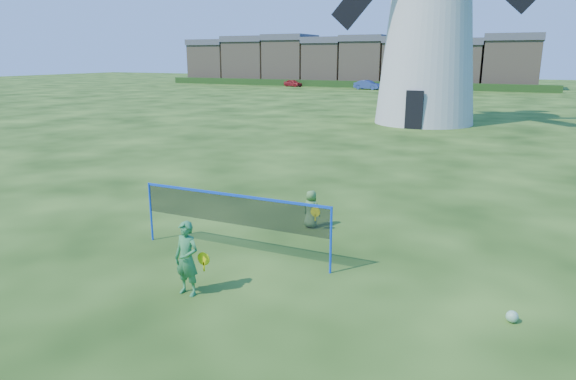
{
  "coord_description": "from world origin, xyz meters",
  "views": [
    {
      "loc": [
        5.39,
        -10.5,
        4.7
      ],
      "look_at": [
        0.2,
        0.5,
        1.5
      ],
      "focal_mm": 31.8,
      "sensor_mm": 36.0,
      "label": 1
    }
  ],
  "objects_px": {
    "player_girl": "(187,259)",
    "player_boy": "(311,209)",
    "car_left": "(293,83)",
    "play_ball": "(512,317)",
    "windmill": "(430,18)",
    "badminton_net": "(233,210)",
    "car_right": "(368,85)"
  },
  "relations": [
    {
      "from": "windmill",
      "to": "play_ball",
      "type": "height_order",
      "value": "windmill"
    },
    {
      "from": "car_left",
      "to": "car_right",
      "type": "bearing_deg",
      "value": -79.5
    },
    {
      "from": "player_boy",
      "to": "car_right",
      "type": "relative_size",
      "value": 0.27
    },
    {
      "from": "player_girl",
      "to": "player_boy",
      "type": "height_order",
      "value": "player_girl"
    },
    {
      "from": "car_left",
      "to": "car_right",
      "type": "xyz_separation_m",
      "value": [
        12.82,
        -2.01,
        0.11
      ]
    },
    {
      "from": "windmill",
      "to": "play_ball",
      "type": "relative_size",
      "value": 91.81
    },
    {
      "from": "badminton_net",
      "to": "player_boy",
      "type": "xyz_separation_m",
      "value": [
        0.89,
        2.73,
        -0.6
      ]
    },
    {
      "from": "car_left",
      "to": "player_girl",
      "type": "bearing_deg",
      "value": -137.55
    },
    {
      "from": "play_ball",
      "to": "car_left",
      "type": "distance_m",
      "value": 74.01
    },
    {
      "from": "player_boy",
      "to": "play_ball",
      "type": "bearing_deg",
      "value": 160.14
    },
    {
      "from": "play_ball",
      "to": "car_right",
      "type": "bearing_deg",
      "value": 108.9
    },
    {
      "from": "windmill",
      "to": "badminton_net",
      "type": "relative_size",
      "value": 4.0
    },
    {
      "from": "play_ball",
      "to": "car_right",
      "type": "height_order",
      "value": "car_right"
    },
    {
      "from": "player_boy",
      "to": "play_ball",
      "type": "distance_m",
      "value": 6.36
    },
    {
      "from": "player_girl",
      "to": "player_boy",
      "type": "distance_m",
      "value": 4.99
    },
    {
      "from": "player_boy",
      "to": "car_right",
      "type": "height_order",
      "value": "car_right"
    },
    {
      "from": "player_boy",
      "to": "play_ball",
      "type": "height_order",
      "value": "player_boy"
    },
    {
      "from": "windmill",
      "to": "car_left",
      "type": "xyz_separation_m",
      "value": [
        -27.51,
        37.28,
        -6.7
      ]
    },
    {
      "from": "player_boy",
      "to": "car_right",
      "type": "xyz_separation_m",
      "value": [
        -16.34,
        60.08,
        0.12
      ]
    },
    {
      "from": "windmill",
      "to": "badminton_net",
      "type": "bearing_deg",
      "value": -88.42
    },
    {
      "from": "windmill",
      "to": "player_boy",
      "type": "xyz_separation_m",
      "value": [
        1.64,
        -24.81,
        -6.71
      ]
    },
    {
      "from": "car_left",
      "to": "windmill",
      "type": "bearing_deg",
      "value": -124.18
    },
    {
      "from": "player_boy",
      "to": "windmill",
      "type": "bearing_deg",
      "value": -74.09
    },
    {
      "from": "windmill",
      "to": "play_ball",
      "type": "xyz_separation_m",
      "value": [
        7.03,
        -28.17,
        -7.14
      ]
    },
    {
      "from": "badminton_net",
      "to": "car_left",
      "type": "distance_m",
      "value": 70.72
    },
    {
      "from": "badminton_net",
      "to": "player_boy",
      "type": "distance_m",
      "value": 2.94
    },
    {
      "from": "player_girl",
      "to": "car_left",
      "type": "xyz_separation_m",
      "value": [
        -28.53,
        67.03,
        -0.22
      ]
    },
    {
      "from": "car_left",
      "to": "car_right",
      "type": "distance_m",
      "value": 12.98
    },
    {
      "from": "car_left",
      "to": "car_right",
      "type": "height_order",
      "value": "car_right"
    },
    {
      "from": "play_ball",
      "to": "car_left",
      "type": "xyz_separation_m",
      "value": [
        -34.54,
        65.45,
        0.44
      ]
    },
    {
      "from": "car_left",
      "to": "play_ball",
      "type": "bearing_deg",
      "value": -132.79
    },
    {
      "from": "car_left",
      "to": "badminton_net",
      "type": "bearing_deg",
      "value": -137.05
    }
  ]
}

